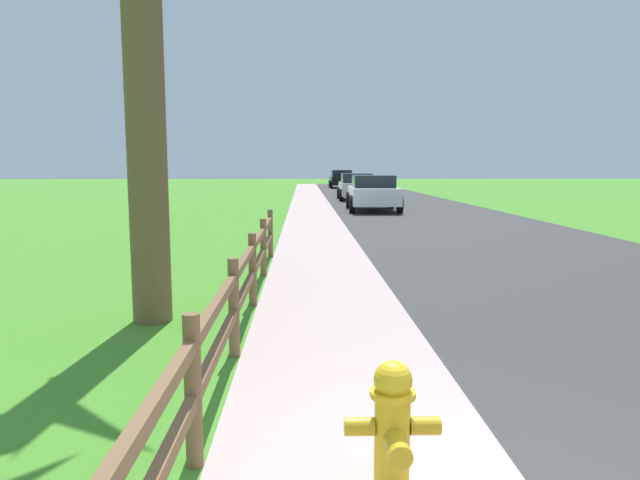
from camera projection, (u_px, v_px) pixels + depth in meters
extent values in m
plane|color=#478C29|center=(332.00, 207.00, 27.58)|extent=(120.00, 120.00, 0.00)
cube|color=#373737|center=(398.00, 204.00, 29.66)|extent=(7.00, 66.00, 0.01)
cube|color=#C0A4A1|center=(271.00, 204.00, 29.48)|extent=(6.00, 66.00, 0.01)
cube|color=#478C29|center=(241.00, 204.00, 29.43)|extent=(5.00, 66.00, 0.00)
cylinder|color=yellow|center=(392.00, 443.00, 3.36)|extent=(0.21, 0.21, 0.64)
cylinder|color=yellow|center=(393.00, 394.00, 3.32)|extent=(0.26, 0.26, 0.03)
sphere|color=yellow|center=(393.00, 380.00, 3.31)|extent=(0.22, 0.22, 0.22)
cube|color=gold|center=(393.00, 368.00, 3.30)|extent=(0.04, 0.04, 0.04)
cylinder|color=gold|center=(359.00, 427.00, 3.34)|extent=(0.17, 0.11, 0.11)
cylinder|color=gold|center=(425.00, 426.00, 3.35)|extent=(0.17, 0.11, 0.11)
cylinder|color=gold|center=(398.00, 449.00, 3.14)|extent=(0.13, 0.21, 0.13)
cylinder|color=brown|center=(193.00, 392.00, 3.65)|extent=(0.11, 0.11, 1.01)
cylinder|color=brown|center=(234.00, 308.00, 5.80)|extent=(0.11, 0.11, 1.01)
cylinder|color=brown|center=(253.00, 270.00, 7.95)|extent=(0.11, 0.11, 1.01)
cylinder|color=brown|center=(263.00, 248.00, 10.10)|extent=(0.11, 0.11, 1.01)
cylinder|color=brown|center=(270.00, 233.00, 12.25)|extent=(0.11, 0.11, 1.01)
cube|color=brown|center=(245.00, 290.00, 6.89)|extent=(0.07, 10.84, 0.09)
cube|color=brown|center=(244.00, 261.00, 6.84)|extent=(0.07, 10.84, 0.09)
cylinder|color=brown|center=(144.00, 71.00, 6.83)|extent=(0.47, 0.47, 6.06)
cube|color=white|center=(373.00, 195.00, 24.98)|extent=(2.07, 4.51, 0.70)
cube|color=#1E232B|center=(373.00, 181.00, 24.84)|extent=(1.77, 2.25, 0.51)
cylinder|color=black|center=(400.00, 204.00, 23.65)|extent=(0.24, 0.74, 0.73)
cylinder|color=black|center=(352.00, 204.00, 23.65)|extent=(0.24, 0.74, 0.73)
cylinder|color=black|center=(391.00, 200.00, 26.39)|extent=(0.24, 0.74, 0.73)
cylinder|color=black|center=(349.00, 200.00, 26.39)|extent=(0.24, 0.74, 0.73)
cube|color=#B7BABF|center=(356.00, 189.00, 33.02)|extent=(1.92, 4.25, 0.69)
cube|color=#1E232B|center=(356.00, 178.00, 33.06)|extent=(1.67, 2.20, 0.52)
cylinder|color=black|center=(375.00, 195.00, 31.77)|extent=(0.23, 0.67, 0.67)
cylinder|color=black|center=(341.00, 195.00, 31.74)|extent=(0.23, 0.67, 0.67)
cylinder|color=black|center=(370.00, 193.00, 34.37)|extent=(0.23, 0.67, 0.67)
cylinder|color=black|center=(339.00, 193.00, 34.34)|extent=(0.23, 0.67, 0.67)
cube|color=maroon|center=(357.00, 185.00, 40.76)|extent=(1.95, 4.69, 0.62)
cube|color=#1E232B|center=(357.00, 177.00, 40.56)|extent=(1.66, 2.38, 0.48)
cylinder|color=black|center=(371.00, 190.00, 39.37)|extent=(0.24, 0.65, 0.65)
cylinder|color=black|center=(345.00, 190.00, 39.37)|extent=(0.24, 0.65, 0.65)
cylinder|color=black|center=(368.00, 188.00, 42.22)|extent=(0.24, 0.65, 0.65)
cylinder|color=black|center=(343.00, 188.00, 42.22)|extent=(0.24, 0.65, 0.65)
cube|color=black|center=(342.00, 181.00, 51.11)|extent=(1.93, 4.63, 0.68)
cube|color=#1E232B|center=(341.00, 173.00, 51.17)|extent=(1.69, 2.11, 0.61)
cylinder|color=black|center=(354.00, 185.00, 49.75)|extent=(0.22, 0.65, 0.65)
cylinder|color=black|center=(331.00, 185.00, 49.70)|extent=(0.22, 0.65, 0.65)
cylinder|color=black|center=(351.00, 184.00, 52.59)|extent=(0.22, 0.65, 0.65)
cylinder|color=black|center=(330.00, 184.00, 52.54)|extent=(0.22, 0.65, 0.65)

